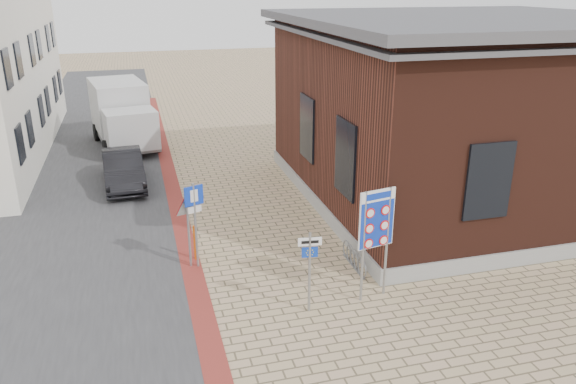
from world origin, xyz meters
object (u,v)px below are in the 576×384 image
box_truck (122,114)px  border_sign (377,221)px  essen_sign (310,261)px  bollard (195,243)px  parking_sign (195,211)px  sedan (123,169)px

box_truck → border_sign: box_truck is taller
essen_sign → bollard: size_ratio=1.96×
box_truck → essen_sign: bearing=-85.1°
parking_sign → bollard: size_ratio=2.34×
border_sign → parking_sign: bearing=134.3°
parking_sign → bollard: bearing=69.0°
sedan → bollard: 7.71m
border_sign → essen_sign: border_sign is taller
box_truck → essen_sign: 17.90m
sedan → parking_sign: bearing=-78.5°
parking_sign → bollard: (0.00, 0.48, -1.24)m
sedan → parking_sign: 8.25m
parking_sign → sedan: bearing=83.7°
box_truck → border_sign: (6.34, -17.12, 0.58)m
essen_sign → bollard: (-2.46, 3.61, -0.87)m
box_truck → border_sign: size_ratio=2.08×
box_truck → sedan: bearing=-99.9°
sedan → border_sign: 12.66m
parking_sign → border_sign: bearing=-55.2°
bollard → sedan: bearing=105.6°
sedan → essen_sign: size_ratio=2.01×
sedan → essen_sign: bearing=-70.9°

